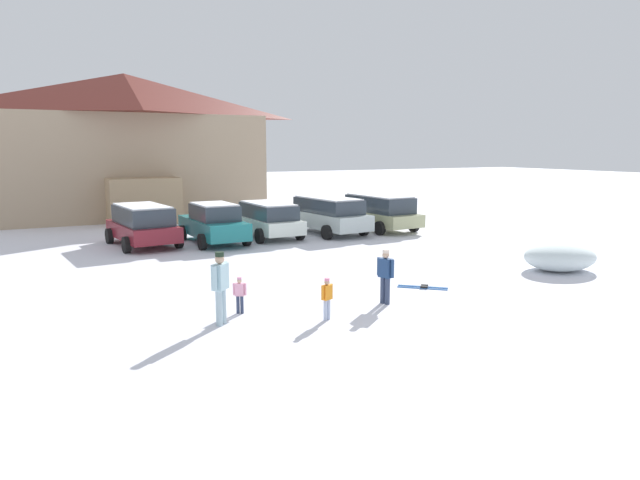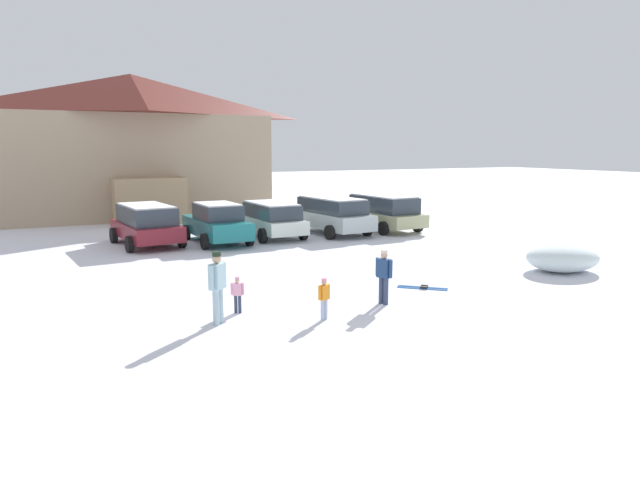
% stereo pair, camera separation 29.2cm
% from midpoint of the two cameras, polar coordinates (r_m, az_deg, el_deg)
% --- Properties ---
extents(ground, '(160.00, 160.00, 0.00)m').
position_cam_midpoint_polar(ground, '(11.41, 16.54, -11.43)').
color(ground, silver).
extents(ski_lodge, '(15.05, 9.48, 8.14)m').
position_cam_midpoint_polar(ski_lodge, '(35.42, -18.94, 9.01)').
color(ski_lodge, tan).
rests_on(ski_lodge, ground).
extents(parked_maroon_van, '(2.59, 4.42, 1.67)m').
position_cam_midpoint_polar(parked_maroon_van, '(24.17, -17.64, 1.54)').
color(parked_maroon_van, maroon).
rests_on(parked_maroon_van, ground).
extents(parked_teal_hatchback, '(2.18, 4.49, 1.68)m').
position_cam_midpoint_polar(parked_teal_hatchback, '(24.15, -10.94, 1.68)').
color(parked_teal_hatchback, '#1D7779').
rests_on(parked_teal_hatchback, ground).
extents(parked_white_suv, '(2.19, 4.25, 1.57)m').
position_cam_midpoint_polar(parked_white_suv, '(25.28, -5.57, 2.14)').
color(parked_white_suv, white).
rests_on(parked_white_suv, ground).
extents(parked_silver_wagon, '(2.57, 4.87, 1.70)m').
position_cam_midpoint_polar(parked_silver_wagon, '(26.33, 0.45, 2.61)').
color(parked_silver_wagon, '#B5C4C1').
rests_on(parked_silver_wagon, ground).
extents(parked_beige_suv, '(2.45, 4.84, 1.70)m').
position_cam_midpoint_polar(parked_beige_suv, '(27.74, 5.60, 2.90)').
color(parked_beige_suv, '#ADB280').
rests_on(parked_beige_suv, ground).
extents(skier_child_in_orange_jacket, '(0.35, 0.22, 0.99)m').
position_cam_midpoint_polar(skier_child_in_orange_jacket, '(13.21, 0.07, -5.66)').
color(skier_child_in_orange_jacket, '#A6B4D0').
rests_on(skier_child_in_orange_jacket, ground).
extents(skier_teen_in_navy_coat, '(0.30, 0.50, 1.41)m').
position_cam_midpoint_polar(skier_teen_in_navy_coat, '(14.57, 5.99, -3.34)').
color(skier_teen_in_navy_coat, '#333E5A').
rests_on(skier_teen_in_navy_coat, ground).
extents(skier_child_in_pink_snowsuit, '(0.29, 0.22, 0.89)m').
position_cam_midpoint_polar(skier_child_in_pink_snowsuit, '(13.87, -8.64, -5.27)').
color(skier_child_in_pink_snowsuit, '#2E3854').
rests_on(skier_child_in_pink_snowsuit, ground).
extents(skier_adult_in_blue_parka, '(0.47, 0.47, 1.67)m').
position_cam_midpoint_polar(skier_adult_in_blue_parka, '(12.98, -10.57, -4.34)').
color(skier_adult_in_blue_parka, '#A0BBC6').
rests_on(skier_adult_in_blue_parka, ground).
extents(pair_of_skis, '(1.24, 1.17, 0.08)m').
position_cam_midpoint_polar(pair_of_skis, '(16.53, 9.77, -4.67)').
color(pair_of_skis, '#2860AE').
rests_on(pair_of_skis, ground).
extents(plowed_snow_pile, '(2.48, 1.98, 0.89)m').
position_cam_midpoint_polar(plowed_snow_pile, '(20.03, 22.48, -1.56)').
color(plowed_snow_pile, white).
rests_on(plowed_snow_pile, ground).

